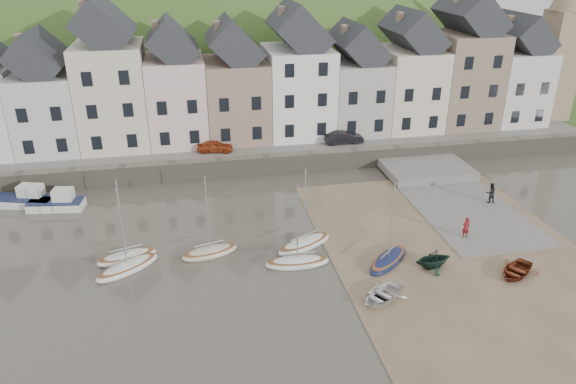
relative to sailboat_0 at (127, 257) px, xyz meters
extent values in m
plane|color=#423D34|center=(11.92, -3.44, -0.27)|extent=(160.00, 160.00, 0.00)
cube|color=#405F26|center=(11.92, 28.56, 0.48)|extent=(90.00, 30.00, 1.50)
cube|color=slate|center=(11.92, 17.06, 1.28)|extent=(70.00, 7.00, 0.10)
cube|color=slate|center=(11.92, 13.56, 0.63)|extent=(70.00, 1.20, 1.80)
cube|color=brown|center=(22.92, -3.44, -0.24)|extent=(18.00, 26.00, 0.06)
cube|color=slate|center=(26.92, 4.56, -0.21)|extent=(8.00, 18.00, 0.12)
ellipsoid|color=#405F26|center=(6.92, 56.56, -18.27)|extent=(134.40, 84.00, 84.00)
cube|color=beige|center=(-8.13, 20.56, 4.98)|extent=(5.80, 8.00, 7.50)
cube|color=gray|center=(-9.58, 20.56, 11.66)|extent=(0.60, 0.90, 1.40)
cube|color=beige|center=(-1.98, 20.56, 6.23)|extent=(6.40, 8.00, 10.00)
cube|color=gray|center=(-3.58, 20.56, 14.46)|extent=(0.60, 0.90, 1.40)
cube|color=beige|center=(4.07, 20.56, 5.48)|extent=(5.60, 8.00, 8.50)
cube|color=gray|center=(2.67, 20.56, 12.56)|extent=(0.60, 0.90, 1.40)
cube|color=gray|center=(10.02, 20.56, 5.23)|extent=(6.20, 8.00, 8.00)
cube|color=gray|center=(8.47, 20.56, 12.36)|extent=(0.60, 0.90, 1.40)
cube|color=white|center=(16.47, 20.56, 5.73)|extent=(6.60, 8.00, 9.00)
cube|color=gray|center=(14.82, 20.56, 13.56)|extent=(0.60, 0.90, 1.40)
cube|color=#AFA9A0|center=(22.72, 20.56, 4.98)|extent=(5.80, 8.00, 7.50)
cube|color=gray|center=(21.27, 20.56, 11.66)|extent=(0.60, 0.90, 1.40)
cube|color=beige|center=(28.67, 20.56, 5.48)|extent=(6.00, 8.00, 8.50)
cube|color=gray|center=(27.17, 20.56, 12.76)|extent=(0.60, 0.90, 1.40)
cube|color=gray|center=(34.92, 20.56, 6.23)|extent=(6.40, 8.00, 10.00)
cube|color=gray|center=(33.32, 20.56, 14.46)|extent=(0.60, 0.90, 1.40)
cube|color=silver|center=(41.07, 20.56, 5.23)|extent=(5.80, 8.00, 8.00)
cube|color=gray|center=(39.62, 20.56, 12.16)|extent=(0.60, 0.90, 1.40)
cube|color=#997F60|center=(46.47, 20.56, 7.23)|extent=(3.50, 3.50, 12.00)
ellipsoid|color=silver|center=(0.00, 0.00, -0.07)|extent=(4.36, 2.58, 0.84)
ellipsoid|color=brown|center=(0.00, 0.00, 0.15)|extent=(4.01, 2.35, 0.20)
cylinder|color=#B2B5B7|center=(0.00, 0.00, 3.03)|extent=(0.10, 0.10, 5.60)
cylinder|color=#B2B5B7|center=(0.00, 0.00, 0.68)|extent=(2.19, 0.70, 0.08)
ellipsoid|color=silver|center=(0.14, -1.37, -0.07)|extent=(4.69, 3.89, 0.84)
ellipsoid|color=brown|center=(0.14, -1.37, 0.15)|extent=(4.30, 3.57, 0.20)
cylinder|color=#B2B5B7|center=(0.14, -1.37, 3.03)|extent=(0.10, 0.10, 5.60)
cylinder|color=#B2B5B7|center=(0.14, -1.37, 0.68)|extent=(2.15, 1.53, 0.08)
ellipsoid|color=beige|center=(5.70, -0.46, -0.07)|extent=(4.34, 2.50, 0.84)
ellipsoid|color=brown|center=(5.70, -0.46, 0.15)|extent=(3.99, 2.28, 0.20)
cylinder|color=#B2B5B7|center=(5.70, -0.46, 3.03)|extent=(0.10, 0.10, 5.60)
cylinder|color=#B2B5B7|center=(5.70, -0.46, 0.68)|extent=(2.19, 0.66, 0.08)
ellipsoid|color=silver|center=(12.52, -0.61, -0.07)|extent=(4.86, 3.46, 0.84)
ellipsoid|color=brown|center=(12.52, -0.61, 0.15)|extent=(4.46, 3.17, 0.20)
cylinder|color=#B2B5B7|center=(12.52, -0.61, 3.03)|extent=(0.10, 0.10, 5.60)
cylinder|color=#B2B5B7|center=(12.52, -0.61, 0.68)|extent=(2.33, 1.24, 0.08)
ellipsoid|color=silver|center=(11.48, -2.94, -0.07)|extent=(4.50, 1.65, 0.84)
ellipsoid|color=brown|center=(11.48, -2.94, 0.15)|extent=(4.14, 1.50, 0.20)
cylinder|color=#B2B5B7|center=(11.48, -2.94, 3.03)|extent=(0.10, 0.10, 5.60)
cylinder|color=#B2B5B7|center=(11.48, -2.94, 0.68)|extent=(2.45, 0.16, 0.08)
ellipsoid|color=#151E43|center=(17.71, -3.85, -0.07)|extent=(4.36, 4.19, 0.84)
ellipsoid|color=brown|center=(17.71, -3.85, 0.15)|extent=(4.00, 3.84, 0.20)
cylinder|color=#B2B5B7|center=(17.71, -3.85, 3.03)|extent=(0.10, 0.10, 5.60)
cylinder|color=#B2B5B7|center=(17.71, -3.85, 0.68)|extent=(1.90, 1.75, 0.08)
cube|color=silver|center=(-9.29, 10.56, 0.08)|extent=(5.76, 3.20, 0.70)
cube|color=#151E43|center=(-9.29, 10.56, 0.45)|extent=(5.67, 3.22, 0.08)
cube|color=silver|center=(-8.50, 10.79, 0.93)|extent=(2.19, 1.70, 1.00)
cube|color=silver|center=(-6.34, 9.35, 0.08)|extent=(4.65, 2.30, 0.70)
cube|color=#151E43|center=(-6.34, 9.35, 0.45)|extent=(4.57, 2.34, 0.08)
cube|color=silver|center=(-5.68, 9.44, 0.93)|extent=(1.71, 1.41, 1.00)
imported|color=white|center=(15.75, -7.84, 0.13)|extent=(4.00, 3.73, 0.67)
imported|color=black|center=(20.40, -5.06, 0.48)|extent=(2.82, 2.50, 1.37)
imported|color=maroon|center=(25.43, -6.95, 0.13)|extent=(3.95, 3.72, 0.67)
imported|color=maroon|center=(24.54, -1.71, 0.67)|extent=(0.62, 0.43, 1.63)
imported|color=black|center=(29.47, 3.38, 0.73)|extent=(0.87, 0.69, 1.76)
imported|color=#9F3917|center=(7.34, 16.06, 1.92)|extent=(3.57, 1.85, 1.16)
imported|color=black|center=(20.34, 16.06, 1.98)|extent=(3.93, 1.39, 1.29)
camera|label=1|loc=(4.84, -33.52, 19.73)|focal=33.49mm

